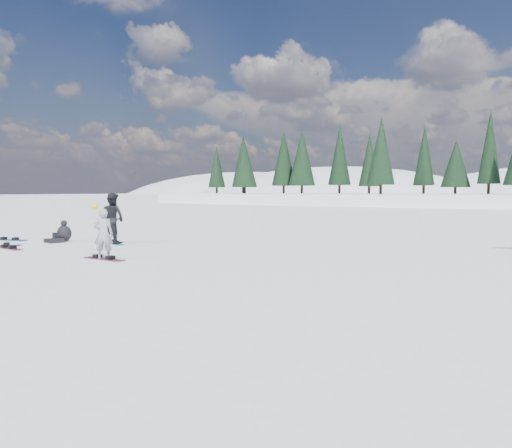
{
  "coord_description": "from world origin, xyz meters",
  "views": [
    {
      "loc": [
        12.09,
        -10.06,
        1.98
      ],
      "look_at": [
        4.92,
        0.82,
        1.1
      ],
      "focal_mm": 35.0,
      "sensor_mm": 36.0,
      "label": 1
    }
  ],
  "objects_px": {
    "snowboarder_woman": "(103,233)",
    "snowboarder_man": "(113,218)",
    "snowboard_loose_c": "(9,240)",
    "snowboard_loose_b": "(9,248)",
    "gear_bag": "(58,237)",
    "seated_rider": "(63,234)"
  },
  "relations": [
    {
      "from": "snowboarder_man",
      "to": "snowboard_loose_c",
      "type": "distance_m",
      "value": 4.7
    },
    {
      "from": "seated_rider",
      "to": "snowboard_loose_c",
      "type": "relative_size",
      "value": 0.72
    },
    {
      "from": "snowboarder_man",
      "to": "snowboard_loose_b",
      "type": "relative_size",
      "value": 1.26
    },
    {
      "from": "snowboarder_man",
      "to": "snowboard_loose_c",
      "type": "xyz_separation_m",
      "value": [
        -4.37,
        -1.45,
        -0.93
      ]
    },
    {
      "from": "seated_rider",
      "to": "gear_bag",
      "type": "height_order",
      "value": "seated_rider"
    },
    {
      "from": "seated_rider",
      "to": "snowboard_loose_b",
      "type": "relative_size",
      "value": 0.72
    },
    {
      "from": "snowboarder_man",
      "to": "gear_bag",
      "type": "bearing_deg",
      "value": 3.39
    },
    {
      "from": "snowboard_loose_c",
      "to": "snowboarder_man",
      "type": "bearing_deg",
      "value": -0.29
    },
    {
      "from": "snowboard_loose_b",
      "to": "snowboarder_woman",
      "type": "bearing_deg",
      "value": 6.15
    },
    {
      "from": "snowboarder_woman",
      "to": "gear_bag",
      "type": "xyz_separation_m",
      "value": [
        -5.96,
        2.67,
        -0.6
      ]
    },
    {
      "from": "gear_bag",
      "to": "snowboard_loose_c",
      "type": "bearing_deg",
      "value": -145.41
    },
    {
      "from": "snowboarder_woman",
      "to": "snowboarder_man",
      "type": "relative_size",
      "value": 0.85
    },
    {
      "from": "snowboarder_man",
      "to": "gear_bag",
      "type": "height_order",
      "value": "snowboarder_man"
    },
    {
      "from": "snowboarder_woman",
      "to": "snowboard_loose_c",
      "type": "xyz_separation_m",
      "value": [
        -7.52,
        1.59,
        -0.74
      ]
    },
    {
      "from": "snowboard_loose_c",
      "to": "gear_bag",
      "type": "bearing_deg",
      "value": 15.99
    },
    {
      "from": "snowboard_loose_b",
      "to": "snowboard_loose_c",
      "type": "bearing_deg",
      "value": 155.21
    },
    {
      "from": "snowboard_loose_c",
      "to": "snowboard_loose_b",
      "type": "relative_size",
      "value": 1.0
    },
    {
      "from": "snowboarder_man",
      "to": "snowboard_loose_c",
      "type": "relative_size",
      "value": 1.26
    },
    {
      "from": "snowboarder_man",
      "to": "seated_rider",
      "type": "relative_size",
      "value": 1.75
    },
    {
      "from": "snowboard_loose_c",
      "to": "snowboard_loose_b",
      "type": "height_order",
      "value": "same"
    },
    {
      "from": "gear_bag",
      "to": "snowboard_loose_c",
      "type": "height_order",
      "value": "gear_bag"
    },
    {
      "from": "snowboarder_woman",
      "to": "snowboard_loose_c",
      "type": "bearing_deg",
      "value": -51.76
    }
  ]
}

